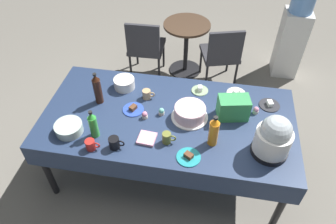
{
  "coord_description": "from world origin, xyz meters",
  "views": [
    {
      "loc": [
        0.33,
        -1.9,
        2.69
      ],
      "look_at": [
        0.0,
        0.0,
        0.8
      ],
      "focal_mm": 33.57,
      "sensor_mm": 36.0,
      "label": 1
    }
  ],
  "objects_px": {
    "cupcake_berry": "(145,115)",
    "soda_bottle_cola": "(97,89)",
    "coffee_mug_black": "(115,143)",
    "dessert_plate_white": "(236,93)",
    "soda_bottle_orange_juice": "(214,131)",
    "slow_cooker": "(274,138)",
    "dessert_plate_teal": "(189,157)",
    "cupcake_mint": "(256,110)",
    "ceramic_snack_bowl": "(124,83)",
    "soda_bottle_lime_soda": "(93,125)",
    "dessert_plate_sage": "(200,90)",
    "dessert_plate_charcoal": "(270,105)",
    "coffee_mug_olive": "(167,138)",
    "frosted_layer_cake": "(190,113)",
    "glass_salad_bowl": "(69,128)",
    "coffee_mug_red": "(91,145)",
    "round_cafe_table": "(186,39)",
    "dessert_plate_cobalt": "(133,109)",
    "maroon_chair_right": "(222,53)",
    "maroon_chair_left": "(145,45)",
    "cupcake_cocoa": "(279,131)",
    "soda_carton": "(233,108)",
    "water_cooler": "(293,34)",
    "cupcake_rose": "(162,112)",
    "potluck_table": "(168,121)",
    "coffee_mug_tan": "(147,94)"
  },
  "relations": [
    {
      "from": "dessert_plate_cobalt",
      "to": "soda_carton",
      "type": "distance_m",
      "value": 0.87
    },
    {
      "from": "soda_bottle_orange_juice",
      "to": "coffee_mug_black",
      "type": "xyz_separation_m",
      "value": [
        -0.75,
        -0.18,
        -0.09
      ]
    },
    {
      "from": "cupcake_berry",
      "to": "maroon_chair_right",
      "type": "xyz_separation_m",
      "value": [
        0.62,
        1.52,
        -0.29
      ]
    },
    {
      "from": "soda_carton",
      "to": "water_cooler",
      "type": "relative_size",
      "value": 0.21
    },
    {
      "from": "soda_carton",
      "to": "dessert_plate_cobalt",
      "type": "bearing_deg",
      "value": 173.01
    },
    {
      "from": "dessert_plate_teal",
      "to": "water_cooler",
      "type": "height_order",
      "value": "water_cooler"
    },
    {
      "from": "cupcake_cocoa",
      "to": "maroon_chair_right",
      "type": "relative_size",
      "value": 0.08
    },
    {
      "from": "slow_cooker",
      "to": "soda_bottle_cola",
      "type": "distance_m",
      "value": 1.53
    },
    {
      "from": "coffee_mug_olive",
      "to": "maroon_chair_right",
      "type": "relative_size",
      "value": 0.13
    },
    {
      "from": "dessert_plate_cobalt",
      "to": "round_cafe_table",
      "type": "height_order",
      "value": "dessert_plate_cobalt"
    },
    {
      "from": "coffee_mug_black",
      "to": "dessert_plate_teal",
      "type": "bearing_deg",
      "value": -0.25
    },
    {
      "from": "dessert_plate_sage",
      "to": "dessert_plate_charcoal",
      "type": "relative_size",
      "value": 0.85
    },
    {
      "from": "glass_salad_bowl",
      "to": "cupcake_rose",
      "type": "xyz_separation_m",
      "value": [
        0.71,
        0.33,
        -0.01
      ]
    },
    {
      "from": "dessert_plate_teal",
      "to": "cupcake_mint",
      "type": "height_order",
      "value": "cupcake_mint"
    },
    {
      "from": "cupcake_mint",
      "to": "soda_bottle_cola",
      "type": "relative_size",
      "value": 0.21
    },
    {
      "from": "soda_bottle_lime_soda",
      "to": "coffee_mug_olive",
      "type": "relative_size",
      "value": 2.35
    },
    {
      "from": "dessert_plate_sage",
      "to": "dessert_plate_cobalt",
      "type": "bearing_deg",
      "value": -147.07
    },
    {
      "from": "cupcake_rose",
      "to": "cupcake_cocoa",
      "type": "bearing_deg",
      "value": -3.36
    },
    {
      "from": "glass_salad_bowl",
      "to": "round_cafe_table",
      "type": "distance_m",
      "value": 2.15
    },
    {
      "from": "soda_bottle_cola",
      "to": "coffee_mug_black",
      "type": "distance_m",
      "value": 0.58
    },
    {
      "from": "slow_cooker",
      "to": "round_cafe_table",
      "type": "bearing_deg",
      "value": 114.72
    },
    {
      "from": "cupcake_cocoa",
      "to": "water_cooler",
      "type": "xyz_separation_m",
      "value": [
        0.37,
        1.94,
        -0.19
      ]
    },
    {
      "from": "glass_salad_bowl",
      "to": "dessert_plate_charcoal",
      "type": "distance_m",
      "value": 1.76
    },
    {
      "from": "frosted_layer_cake",
      "to": "coffee_mug_red",
      "type": "relative_size",
      "value": 2.73
    },
    {
      "from": "dessert_plate_sage",
      "to": "coffee_mug_tan",
      "type": "distance_m",
      "value": 0.51
    },
    {
      "from": "frosted_layer_cake",
      "to": "dessert_plate_cobalt",
      "type": "height_order",
      "value": "frosted_layer_cake"
    },
    {
      "from": "soda_bottle_cola",
      "to": "round_cafe_table",
      "type": "distance_m",
      "value": 1.76
    },
    {
      "from": "coffee_mug_black",
      "to": "maroon_chair_left",
      "type": "bearing_deg",
      "value": 95.95
    },
    {
      "from": "cupcake_cocoa",
      "to": "ceramic_snack_bowl",
      "type": "bearing_deg",
      "value": 165.65
    },
    {
      "from": "slow_cooker",
      "to": "dessert_plate_sage",
      "type": "bearing_deg",
      "value": 133.25
    },
    {
      "from": "dessert_plate_white",
      "to": "cupcake_cocoa",
      "type": "height_order",
      "value": "cupcake_cocoa"
    },
    {
      "from": "dessert_plate_white",
      "to": "soda_bottle_orange_juice",
      "type": "bearing_deg",
      "value": -105.6
    },
    {
      "from": "ceramic_snack_bowl",
      "to": "round_cafe_table",
      "type": "height_order",
      "value": "ceramic_snack_bowl"
    },
    {
      "from": "slow_cooker",
      "to": "water_cooler",
      "type": "distance_m",
      "value": 2.22
    },
    {
      "from": "ceramic_snack_bowl",
      "to": "soda_bottle_lime_soda",
      "type": "height_order",
      "value": "soda_bottle_lime_soda"
    },
    {
      "from": "slow_cooker",
      "to": "soda_bottle_orange_juice",
      "type": "height_order",
      "value": "slow_cooker"
    },
    {
      "from": "slow_cooker",
      "to": "soda_bottle_cola",
      "type": "xyz_separation_m",
      "value": [
        -1.49,
        0.33,
        -0.02
      ]
    },
    {
      "from": "dessert_plate_sage",
      "to": "coffee_mug_red",
      "type": "height_order",
      "value": "coffee_mug_red"
    },
    {
      "from": "coffee_mug_tan",
      "to": "water_cooler",
      "type": "height_order",
      "value": "water_cooler"
    },
    {
      "from": "coffee_mug_olive",
      "to": "round_cafe_table",
      "type": "relative_size",
      "value": 0.16
    },
    {
      "from": "frosted_layer_cake",
      "to": "dessert_plate_charcoal",
      "type": "height_order",
      "value": "frosted_layer_cake"
    },
    {
      "from": "potluck_table",
      "to": "maroon_chair_left",
      "type": "bearing_deg",
      "value": 110.59
    },
    {
      "from": "coffee_mug_olive",
      "to": "maroon_chair_left",
      "type": "distance_m",
      "value": 1.87
    },
    {
      "from": "cupcake_rose",
      "to": "soda_bottle_orange_juice",
      "type": "height_order",
      "value": "soda_bottle_orange_juice"
    },
    {
      "from": "frosted_layer_cake",
      "to": "dessert_plate_teal",
      "type": "distance_m",
      "value": 0.44
    },
    {
      "from": "coffee_mug_red",
      "to": "cupcake_cocoa",
      "type": "bearing_deg",
      "value": 15.81
    },
    {
      "from": "cupcake_mint",
      "to": "maroon_chair_left",
      "type": "xyz_separation_m",
      "value": [
        -1.3,
        1.29,
        -0.29
      ]
    },
    {
      "from": "glass_salad_bowl",
      "to": "cupcake_cocoa",
      "type": "xyz_separation_m",
      "value": [
        1.7,
        0.27,
        -0.01
      ]
    },
    {
      "from": "cupcake_berry",
      "to": "soda_bottle_cola",
      "type": "xyz_separation_m",
      "value": [
        -0.45,
        0.13,
        0.12
      ]
    },
    {
      "from": "ceramic_snack_bowl",
      "to": "dessert_plate_white",
      "type": "xyz_separation_m",
      "value": [
        1.06,
        0.09,
        -0.04
      ]
    }
  ]
}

